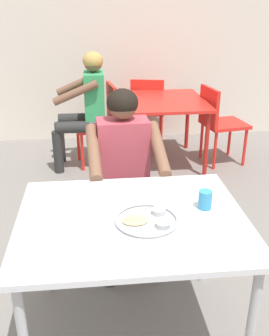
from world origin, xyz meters
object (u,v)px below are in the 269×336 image
object	(u,v)px
chair_red_left	(102,120)
chair_red_far	(148,107)
table_foreground	(132,230)
patron_background	(86,101)
drinking_cup	(205,199)
diner_foreground	(125,163)
table_background_red	(161,107)
chair_red_right	(218,120)
thali_tray	(148,220)
chair_foreground	(121,176)

from	to	relation	value
chair_red_left	chair_red_far	bearing A→B (deg)	43.65
table_foreground	patron_background	bearing A→B (deg)	95.78
drinking_cup	diner_foreground	distance (m)	0.77
table_background_red	chair_red_left	xyz separation A→B (m)	(-0.63, 0.07, -0.14)
table_foreground	chair_red_far	world-z (taller)	chair_red_far
drinking_cup	chair_red_right	distance (m)	2.42
diner_foreground	chair_red_far	size ratio (longest dim) A/B	1.43
chair_red_left	thali_tray	bearing A→B (deg)	-86.60
diner_foreground	drinking_cup	bearing A→B (deg)	-62.85
chair_red_left	chair_red_right	world-z (taller)	chair_red_left
chair_foreground	chair_red_left	distance (m)	1.49
chair_red_far	table_foreground	bearing A→B (deg)	-99.32
drinking_cup	chair_red_right	bearing A→B (deg)	70.78
chair_red_right	chair_red_far	bearing A→B (deg)	134.98
chair_red_left	chair_red_right	xyz separation A→B (m)	(1.24, -0.13, 0.00)
drinking_cup	diner_foreground	world-z (taller)	diner_foreground
table_foreground	chair_red_right	world-z (taller)	chair_red_right
thali_tray	chair_foreground	size ratio (longest dim) A/B	0.34
chair_red_left	patron_background	xyz separation A→B (m)	(-0.16, -0.07, 0.23)
thali_tray	table_background_red	world-z (taller)	thali_tray
diner_foreground	table_background_red	distance (m)	1.73
drinking_cup	table_background_red	distance (m)	2.34
drinking_cup	chair_red_left	distance (m)	2.45
diner_foreground	chair_red_far	world-z (taller)	diner_foreground
chair_red_left	table_background_red	bearing A→B (deg)	-6.00
table_foreground	chair_red_far	xyz separation A→B (m)	(0.49, 2.99, -0.18)
thali_tray	chair_red_left	xyz separation A→B (m)	(-0.15, 2.50, -0.25)
table_foreground	patron_background	size ratio (longest dim) A/B	0.91
table_background_red	chair_red_left	bearing A→B (deg)	174.00
thali_tray	table_foreground	bearing A→B (deg)	143.65
drinking_cup	chair_red_left	bearing A→B (deg)	100.71
table_background_red	chair_red_right	bearing A→B (deg)	-5.91
diner_foreground	chair_red_far	xyz separation A→B (m)	(0.46, 2.26, -0.23)
diner_foreground	patron_background	bearing A→B (deg)	99.19
chair_foreground	thali_tray	bearing A→B (deg)	-87.09
drinking_cup	patron_background	xyz separation A→B (m)	(-0.61, 2.33, -0.06)
chair_red_left	chair_red_far	size ratio (longest dim) A/B	1.05
drinking_cup	chair_foreground	size ratio (longest dim) A/B	0.11
chair_foreground	chair_red_far	xyz separation A→B (m)	(0.47, 2.03, -0.04)
chair_foreground	chair_red_right	world-z (taller)	chair_foreground
table_background_red	chair_red_right	distance (m)	0.63
thali_tray	diner_foreground	size ratio (longest dim) A/B	0.26
thali_tray	drinking_cup	bearing A→B (deg)	18.46
chair_foreground	patron_background	size ratio (longest dim) A/B	0.73
diner_foreground	chair_foreground	bearing A→B (deg)	92.11
diner_foreground	chair_red_right	world-z (taller)	diner_foreground
table_background_red	table_foreground	bearing A→B (deg)	-103.01
thali_tray	diner_foreground	bearing A→B (deg)	93.14
chair_red_far	chair_red_right	bearing A→B (deg)	-45.02
drinking_cup	chair_foreground	xyz separation A→B (m)	(-0.36, 0.91, -0.27)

